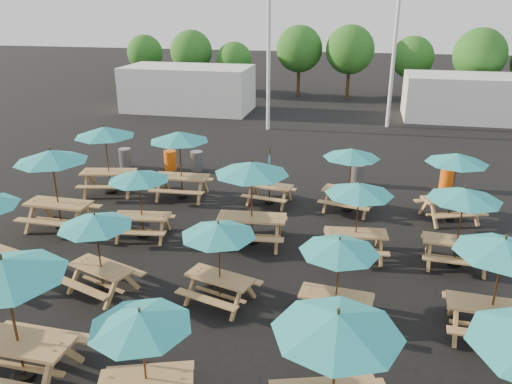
% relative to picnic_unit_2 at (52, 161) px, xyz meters
% --- Properties ---
extents(ground, '(120.00, 120.00, 0.00)m').
position_rel_picnic_unit_2_xyz_m(ground, '(5.93, 0.04, -2.20)').
color(ground, black).
rests_on(ground, ground).
extents(picnic_unit_2, '(2.20, 2.20, 2.56)m').
position_rel_picnic_unit_2_xyz_m(picnic_unit_2, '(0.00, 0.00, 0.00)').
color(picnic_unit_2, '#B3824F').
rests_on(picnic_unit_2, ground).
extents(picnic_unit_3, '(2.53, 2.53, 2.53)m').
position_rel_picnic_unit_2_xyz_m(picnic_unit_3, '(0.07, 3.14, -0.02)').
color(picnic_unit_3, '#B3824F').
rests_on(picnic_unit_3, ground).
extents(picnic_unit_4, '(2.23, 2.23, 2.56)m').
position_rel_picnic_unit_2_xyz_m(picnic_unit_4, '(3.12, -6.19, 0.00)').
color(picnic_unit_4, '#B3824F').
rests_on(picnic_unit_4, ground).
extents(picnic_unit_5, '(2.23, 2.23, 2.07)m').
position_rel_picnic_unit_2_xyz_m(picnic_unit_5, '(3.10, -3.11, -0.42)').
color(picnic_unit_5, '#B3824F').
rests_on(picnic_unit_5, ground).
extents(picnic_unit_6, '(2.03, 2.03, 2.14)m').
position_rel_picnic_unit_2_xyz_m(picnic_unit_6, '(2.80, -0.07, -0.36)').
color(picnic_unit_6, '#B3824F').
rests_on(picnic_unit_6, ground).
extents(picnic_unit_7, '(2.21, 2.21, 2.48)m').
position_rel_picnic_unit_2_xyz_m(picnic_unit_7, '(2.83, 3.25, -0.07)').
color(picnic_unit_7, '#B3824F').
rests_on(picnic_unit_7, ground).
extents(picnic_unit_8, '(2.18, 2.18, 2.04)m').
position_rel_picnic_unit_2_xyz_m(picnic_unit_8, '(5.73, -6.43, -0.45)').
color(picnic_unit_8, '#B3824F').
rests_on(picnic_unit_8, ground).
extents(picnic_unit_9, '(2.15, 2.15, 2.05)m').
position_rel_picnic_unit_2_xyz_m(picnic_unit_9, '(6.03, -2.95, -0.44)').
color(picnic_unit_9, '#B3824F').
rests_on(picnic_unit_9, ground).
extents(picnic_unit_10, '(2.31, 2.31, 2.52)m').
position_rel_picnic_unit_2_xyz_m(picnic_unit_10, '(6.08, 0.24, -0.03)').
color(picnic_unit_10, '#B3824F').
rests_on(picnic_unit_10, ground).
extents(picnic_unit_11, '(1.80, 1.62, 2.05)m').
position_rel_picnic_unit_2_xyz_m(picnic_unit_11, '(6.01, 3.36, -1.35)').
color(picnic_unit_11, '#B3824F').
rests_on(picnic_unit_11, ground).
extents(picnic_unit_12, '(2.52, 2.52, 2.39)m').
position_rel_picnic_unit_2_xyz_m(picnic_unit_12, '(8.86, -6.33, -0.15)').
color(picnic_unit_12, '#B3824F').
rests_on(picnic_unit_12, ground).
extents(picnic_unit_13, '(1.87, 1.87, 2.03)m').
position_rel_picnic_unit_2_xyz_m(picnic_unit_13, '(8.73, -3.14, -0.45)').
color(picnic_unit_13, '#B3824F').
rests_on(picnic_unit_13, ground).
extents(picnic_unit_14, '(2.03, 2.03, 2.18)m').
position_rel_picnic_unit_2_xyz_m(picnic_unit_14, '(9.07, 0.04, -0.33)').
color(picnic_unit_14, '#B3824F').
rests_on(picnic_unit_14, ground).
extents(picnic_unit_15, '(2.24, 2.24, 2.21)m').
position_rel_picnic_unit_2_xyz_m(picnic_unit_15, '(8.75, 3.28, -0.30)').
color(picnic_unit_15, '#B3824F').
rests_on(picnic_unit_15, ground).
extents(picnic_unit_17, '(2.08, 2.08, 2.32)m').
position_rel_picnic_unit_2_xyz_m(picnic_unit_17, '(11.94, -3.00, -0.21)').
color(picnic_unit_17, '#B3824F').
rests_on(picnic_unit_17, ground).
extents(picnic_unit_18, '(2.01, 2.01, 2.24)m').
position_rel_picnic_unit_2_xyz_m(picnic_unit_18, '(11.71, 0.08, -0.28)').
color(picnic_unit_18, '#B3824F').
rests_on(picnic_unit_18, ground).
extents(picnic_unit_19, '(2.47, 2.47, 2.28)m').
position_rel_picnic_unit_2_xyz_m(picnic_unit_19, '(11.99, 3.18, -0.24)').
color(picnic_unit_19, '#B3824F').
rests_on(picnic_unit_19, ground).
extents(waste_bin_0, '(0.51, 0.51, 0.82)m').
position_rel_picnic_unit_2_xyz_m(waste_bin_0, '(-0.74, 6.07, -1.79)').
color(waste_bin_0, gray).
rests_on(waste_bin_0, ground).
extents(waste_bin_1, '(0.51, 0.51, 0.82)m').
position_rel_picnic_unit_2_xyz_m(waste_bin_1, '(1.25, 6.18, -1.79)').
color(waste_bin_1, '#EE5B0E').
rests_on(waste_bin_1, ground).
extents(waste_bin_2, '(0.51, 0.51, 0.82)m').
position_rel_picnic_unit_2_xyz_m(waste_bin_2, '(2.37, 6.31, -1.79)').
color(waste_bin_2, gray).
rests_on(waste_bin_2, ground).
extents(waste_bin_3, '(0.51, 0.51, 0.82)m').
position_rel_picnic_unit_2_xyz_m(waste_bin_3, '(9.00, 5.94, -1.79)').
color(waste_bin_3, gray).
rests_on(waste_bin_3, ground).
extents(waste_bin_4, '(0.51, 0.51, 0.82)m').
position_rel_picnic_unit_2_xyz_m(waste_bin_4, '(12.29, 6.10, -1.79)').
color(waste_bin_4, '#EE5B0E').
rests_on(waste_bin_4, ground).
extents(mast_0, '(0.20, 0.20, 12.00)m').
position_rel_picnic_unit_2_xyz_m(mast_0, '(3.93, 14.04, 3.80)').
color(mast_0, silver).
rests_on(mast_0, ground).
extents(mast_1, '(0.20, 0.20, 12.00)m').
position_rel_picnic_unit_2_xyz_m(mast_1, '(10.43, 16.04, 3.80)').
color(mast_1, silver).
rests_on(mast_1, ground).
extents(event_tent_0, '(8.00, 4.00, 2.80)m').
position_rel_picnic_unit_2_xyz_m(event_tent_0, '(-2.07, 18.04, -0.80)').
color(event_tent_0, silver).
rests_on(event_tent_0, ground).
extents(event_tent_1, '(7.00, 4.00, 2.60)m').
position_rel_picnic_unit_2_xyz_m(event_tent_1, '(14.93, 19.04, -0.90)').
color(event_tent_1, silver).
rests_on(event_tent_1, ground).
extents(tree_0, '(2.80, 2.80, 4.24)m').
position_rel_picnic_unit_2_xyz_m(tree_0, '(-8.14, 25.28, 0.63)').
color(tree_0, '#382314').
rests_on(tree_0, ground).
extents(tree_1, '(3.11, 3.11, 4.72)m').
position_rel_picnic_unit_2_xyz_m(tree_1, '(-3.81, 23.94, 0.95)').
color(tree_1, '#382314').
rests_on(tree_1, ground).
extents(tree_2, '(2.59, 2.59, 3.93)m').
position_rel_picnic_unit_2_xyz_m(tree_2, '(-0.46, 23.69, 0.43)').
color(tree_2, '#382314').
rests_on(tree_2, ground).
extents(tree_3, '(3.36, 3.36, 5.09)m').
position_rel_picnic_unit_2_xyz_m(tree_3, '(4.18, 24.75, 1.21)').
color(tree_3, '#382314').
rests_on(tree_3, ground).
extents(tree_4, '(3.41, 3.41, 5.17)m').
position_rel_picnic_unit_2_xyz_m(tree_4, '(7.83, 24.29, 1.26)').
color(tree_4, '#382314').
rests_on(tree_4, ground).
extents(tree_5, '(2.94, 2.94, 4.45)m').
position_rel_picnic_unit_2_xyz_m(tree_5, '(12.16, 24.71, 0.77)').
color(tree_5, '#382314').
rests_on(tree_5, ground).
extents(tree_6, '(3.38, 3.38, 5.13)m').
position_rel_picnic_unit_2_xyz_m(tree_6, '(16.17, 22.93, 1.23)').
color(tree_6, '#382314').
rests_on(tree_6, ground).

